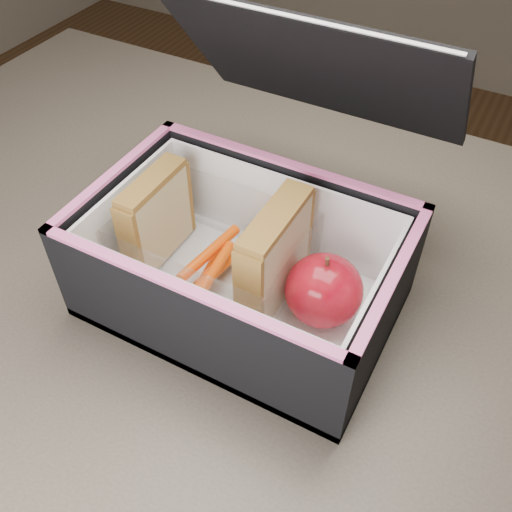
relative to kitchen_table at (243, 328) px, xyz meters
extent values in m
cube|color=brown|center=(0.00, 0.00, 0.08)|extent=(1.20, 0.80, 0.03)
cube|color=#382D26|center=(-0.55, 0.35, -0.30)|extent=(0.05, 0.05, 0.72)
cube|color=black|center=(0.02, 0.13, 0.28)|extent=(0.30, 0.13, 0.15)
cube|color=#C9B87B|center=(-0.10, -0.02, 0.15)|extent=(0.01, 0.09, 0.09)
cube|color=#B15E63|center=(-0.09, -0.02, 0.15)|extent=(0.01, 0.09, 0.09)
cube|color=#C9B87B|center=(-0.08, -0.02, 0.15)|extent=(0.01, 0.09, 0.09)
cube|color=brown|center=(-0.09, -0.02, 0.20)|extent=(0.03, 0.09, 0.01)
cube|color=#C9B87B|center=(0.04, -0.02, 0.16)|extent=(0.01, 0.10, 0.11)
cube|color=#B15E63|center=(0.05, -0.02, 0.16)|extent=(0.01, 0.10, 0.10)
cube|color=#C9B87B|center=(0.06, -0.02, 0.16)|extent=(0.01, 0.10, 0.11)
cube|color=brown|center=(0.05, -0.02, 0.22)|extent=(0.03, 0.10, 0.01)
cylinder|color=#FF4400|center=(-0.01, -0.01, 0.11)|extent=(0.03, 0.09, 0.01)
cylinder|color=#FF4400|center=(-0.01, 0.00, 0.12)|extent=(0.03, 0.09, 0.01)
cylinder|color=#FF4400|center=(-0.01, -0.05, 0.14)|extent=(0.02, 0.09, 0.01)
cylinder|color=#FF4400|center=(-0.02, -0.03, 0.11)|extent=(0.03, 0.09, 0.01)
cylinder|color=#FF4400|center=(-0.01, -0.05, 0.12)|extent=(0.02, 0.09, 0.01)
cylinder|color=#FF4400|center=(-0.03, -0.02, 0.14)|extent=(0.02, 0.09, 0.01)
cube|color=white|center=(0.10, -0.02, 0.11)|extent=(0.09, 0.09, 0.01)
ellipsoid|color=#930013|center=(0.10, -0.02, 0.15)|extent=(0.08, 0.08, 0.07)
cylinder|color=#492A1A|center=(0.10, -0.02, 0.19)|extent=(0.00, 0.01, 0.01)
camera|label=1|loc=(0.22, -0.36, 0.55)|focal=40.00mm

